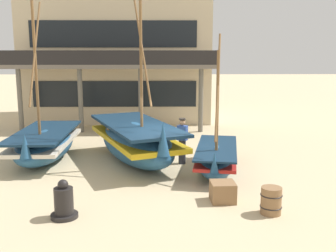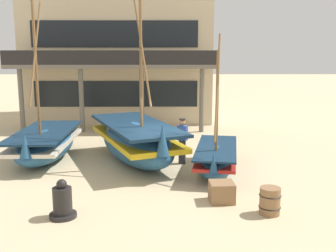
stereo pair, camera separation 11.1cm
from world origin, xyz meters
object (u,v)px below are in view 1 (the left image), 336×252
Objects in this scene: fishing_boat_near_left at (217,157)px; fisherman_by_hull at (182,141)px; fishing_boat_far_right at (45,144)px; harbor_building_main at (119,36)px; capstan_winch at (64,203)px; wooden_barrel at (271,201)px; cargo_crate at (223,192)px; fishing_boat_centre_large at (136,141)px.

fishing_boat_near_left is 2.76× the size of fisherman_by_hull.
fishing_boat_far_right is at bearing 173.56° from fisherman_by_hull.
fisherman_by_hull is 0.15× the size of harbor_building_main.
capstan_winch reaches higher than wooden_barrel.
cargo_crate is at bearing -76.24° from fisherman_by_hull.
wooden_barrel is 16.83m from harbor_building_main.
fishing_boat_far_right is 11.08m from harbor_building_main.
fishing_boat_near_left is 3.75m from wooden_barrel.
fishing_boat_centre_large reaches higher than fishing_boat_near_left.
harbor_building_main is (-5.35, 15.27, 4.62)m from wooden_barrel.
cargo_crate is 0.06× the size of harbor_building_main.
harbor_building_main is at bearing 79.60° from fishing_boat_far_right.
fisherman_by_hull is (5.17, -0.58, 0.21)m from fishing_boat_far_right.
fisherman_by_hull is 1.72× the size of capstan_winch.
capstan_winch reaches higher than cargo_crate.
fishing_boat_near_left is at bearing -14.22° from fishing_boat_far_right.
fishing_boat_far_right reaches higher than capstan_winch.
harbor_building_main is at bearing 106.48° from cargo_crate.
wooden_barrel is at bearing -38.73° from cargo_crate.
fishing_boat_near_left is 1.55m from fisherman_by_hull.
fishing_boat_far_right is 7.51m from cargo_crate.
harbor_building_main is at bearing 90.64° from capstan_winch.
fishing_boat_far_right is 8.90m from wooden_barrel.
fishing_boat_near_left is 3.09m from fishing_boat_centre_large.
fishing_boat_far_right is (-6.30, 1.60, 0.13)m from fishing_boat_near_left.
fishing_boat_near_left reaches higher than wooden_barrel.
capstan_winch is (-4.29, -3.80, -0.11)m from fishing_boat_near_left.
fishing_boat_far_right is (-3.48, 0.38, -0.19)m from fishing_boat_centre_large.
wooden_barrel is at bearing 1.72° from capstan_winch.
cargo_crate is (0.93, -3.78, -0.56)m from fisherman_by_hull.
fishing_boat_far_right is 6.06× the size of capstan_winch.
cargo_crate is (2.62, -3.99, -0.54)m from fishing_boat_centre_large.
fisherman_by_hull is 2.57× the size of cargo_crate.
fishing_boat_far_right reaches higher than fishing_boat_near_left.
fishing_boat_centre_large is 1.71m from fisherman_by_hull.
fishing_boat_near_left is at bearing 85.81° from cargo_crate.
capstan_winch is at bearing -138.47° from fishing_boat_near_left.
capstan_winch is at bearing -123.29° from fisherman_by_hull.
capstan_winch is at bearing -178.28° from wooden_barrel.
wooden_barrel is at bearing -70.69° from harbor_building_main.
harbor_building_main reaches higher than capstan_winch.
capstan_winch is (2.01, -5.40, -0.24)m from fishing_boat_far_right.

